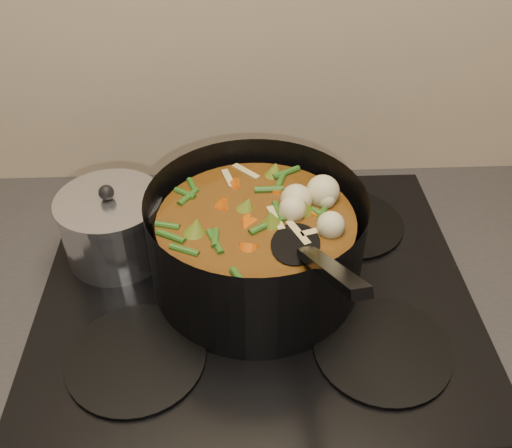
{
  "coord_description": "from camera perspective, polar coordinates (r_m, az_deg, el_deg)",
  "views": [
    {
      "loc": [
        -0.03,
        1.34,
        1.53
      ],
      "look_at": [
        0.0,
        1.94,
        1.04
      ],
      "focal_mm": 40.0,
      "sensor_mm": 36.0,
      "label": 1
    }
  ],
  "objects": [
    {
      "name": "saucepan",
      "position": [
        0.89,
        -14.07,
        -0.27
      ],
      "size": [
        0.16,
        0.16,
        0.13
      ],
      "rotation": [
        0.0,
        0.0,
        0.12
      ],
      "color": "silver",
      "rests_on": "stovetop"
    },
    {
      "name": "stockpot",
      "position": [
        0.81,
        0.03,
        -1.96
      ],
      "size": [
        0.31,
        0.4,
        0.22
      ],
      "rotation": [
        0.0,
        0.0,
        -0.03
      ],
      "color": "black",
      "rests_on": "stovetop"
    },
    {
      "name": "stovetop",
      "position": [
        0.85,
        -0.03,
        -6.36
      ],
      "size": [
        0.62,
        0.54,
        0.03
      ],
      "color": "black",
      "rests_on": "counter"
    }
  ]
}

